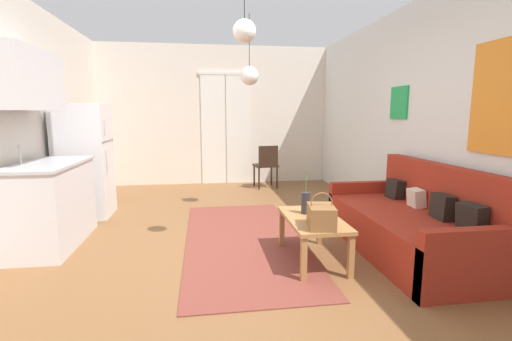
{
  "coord_description": "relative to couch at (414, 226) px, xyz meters",
  "views": [
    {
      "loc": [
        -0.27,
        -3.5,
        1.43
      ],
      "look_at": [
        0.39,
        0.95,
        0.71
      ],
      "focal_mm": 25.33,
      "sensor_mm": 36.0,
      "label": 1
    }
  ],
  "objects": [
    {
      "name": "wall_back",
      "position": [
        -1.84,
        4.16,
        1.09
      ],
      "size": [
        4.74,
        0.13,
        2.76
      ],
      "color": "silver",
      "rests_on": "ground_plane"
    },
    {
      "name": "ground_plane",
      "position": [
        -1.85,
        0.21,
        -0.33
      ],
      "size": [
        5.14,
        8.4,
        0.1
      ],
      "primitive_type": "cube",
      "color": "brown"
    },
    {
      "name": "pendant_lamp_far",
      "position": [
        -1.46,
        1.82,
        1.66
      ],
      "size": [
        0.26,
        0.26,
        0.95
      ],
      "color": "black"
    },
    {
      "name": "bamboo_vase",
      "position": [
        -1.11,
        0.12,
        0.26
      ],
      "size": [
        0.09,
        0.09,
        0.44
      ],
      "color": "#2D2D33",
      "rests_on": "coffee_table"
    },
    {
      "name": "pendant_lamp_near",
      "position": [
        -1.71,
        0.23,
        1.9
      ],
      "size": [
        0.22,
        0.22,
        0.69
      ],
      "color": "black"
    },
    {
      "name": "handbag",
      "position": [
        -1.1,
        -0.33,
        0.25
      ],
      "size": [
        0.27,
        0.35,
        0.32
      ],
      "color": "brown",
      "rests_on": "coffee_table"
    },
    {
      "name": "coffee_table",
      "position": [
        -1.08,
        -0.03,
        0.09
      ],
      "size": [
        0.5,
        0.94,
        0.43
      ],
      "color": "#A87542",
      "rests_on": "ground_plane"
    },
    {
      "name": "couch",
      "position": [
        0.0,
        0.0,
        0.0
      ],
      "size": [
        0.91,
        2.01,
        0.91
      ],
      "color": "maroon",
      "rests_on": "ground_plane"
    },
    {
      "name": "area_rug",
      "position": [
        -1.68,
        0.63,
        -0.28
      ],
      "size": [
        1.29,
        3.01,
        0.01
      ],
      "primitive_type": "cube",
      "color": "brown",
      "rests_on": "ground_plane"
    },
    {
      "name": "kitchen_counter",
      "position": [
        -3.79,
        0.8,
        0.51
      ],
      "size": [
        0.59,
        1.26,
        2.08
      ],
      "color": "silver",
      "rests_on": "ground_plane"
    },
    {
      "name": "refrigerator",
      "position": [
        -3.74,
        1.94,
        0.5
      ],
      "size": [
        0.67,
        0.63,
        1.56
      ],
      "color": "white",
      "rests_on": "ground_plane"
    },
    {
      "name": "wall_right",
      "position": [
        0.47,
        0.2,
        1.1
      ],
      "size": [
        0.12,
        8.0,
        2.76
      ],
      "color": "silver",
      "rests_on": "ground_plane"
    },
    {
      "name": "accent_chair",
      "position": [
        -0.92,
        3.48,
        0.19
      ],
      "size": [
        0.47,
        0.45,
        0.82
      ],
      "rotation": [
        0.0,
        0.0,
        3.28
      ],
      "color": "black",
      "rests_on": "ground_plane"
    }
  ]
}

